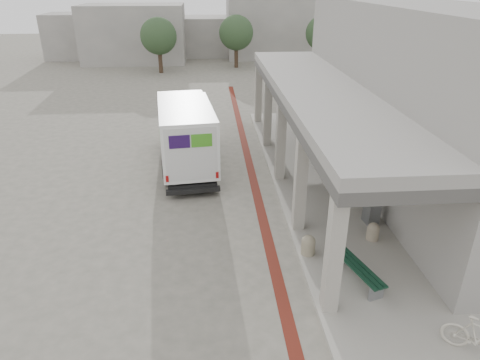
{
  "coord_description": "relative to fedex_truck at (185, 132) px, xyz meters",
  "views": [
    {
      "loc": [
        -0.82,
        -11.87,
        7.83
      ],
      "look_at": [
        0.18,
        1.25,
        1.6
      ],
      "focal_mm": 32.0,
      "sensor_mm": 36.0,
      "label": 1
    }
  ],
  "objects": [
    {
      "name": "fedex_truck",
      "position": [
        0.0,
        0.0,
        0.0
      ],
      "size": [
        2.9,
        7.19,
        2.99
      ],
      "rotation": [
        0.0,
        0.0,
        0.11
      ],
      "color": "black",
      "rests_on": "ground"
    },
    {
      "name": "transit_building",
      "position": [
        8.71,
        -1.94,
        1.81
      ],
      "size": [
        7.6,
        17.0,
        7.0
      ],
      "color": "gray",
      "rests_on": "ground"
    },
    {
      "name": "sidewalk",
      "position": [
        5.88,
        -6.44,
        -1.53
      ],
      "size": [
        4.4,
        28.0,
        0.12
      ],
      "primitive_type": "cube",
      "color": "#9F9A8F",
      "rests_on": "ground"
    },
    {
      "name": "tree_left",
      "position": [
        -3.12,
        21.56,
        1.59
      ],
      "size": [
        3.2,
        3.2,
        4.8
      ],
      "color": "#38281C",
      "rests_on": "ground"
    },
    {
      "name": "distant_backdrop",
      "position": [
        -0.96,
        29.44,
        1.11
      ],
      "size": [
        28.0,
        10.0,
        6.5
      ],
      "color": "gray",
      "rests_on": "ground"
    },
    {
      "name": "bench",
      "position": [
        5.07,
        -8.9,
        -1.13
      ],
      "size": [
        1.01,
        2.07,
        0.48
      ],
      "rotation": [
        0.0,
        0.0,
        0.3
      ],
      "color": "gray",
      "rests_on": "sidewalk"
    },
    {
      "name": "utility_cabinet",
      "position": [
        6.55,
        -5.87,
        -1.02
      ],
      "size": [
        0.46,
        0.58,
        0.9
      ],
      "primitive_type": "cube",
      "rotation": [
        0.0,
        0.0,
        0.1
      ],
      "color": "slate",
      "rests_on": "sidewalk"
    },
    {
      "name": "tree_right",
      "position": [
        11.88,
        22.56,
        1.59
      ],
      "size": [
        3.2,
        3.2,
        4.8
      ],
      "color": "#38281C",
      "rests_on": "ground"
    },
    {
      "name": "bollard_far",
      "position": [
        6.25,
        -6.89,
        -1.17
      ],
      "size": [
        0.4,
        0.4,
        0.6
      ],
      "color": "gray",
      "rests_on": "sidewalk"
    },
    {
      "name": "bollard_near",
      "position": [
        3.98,
        -7.53,
        -1.15
      ],
      "size": [
        0.43,
        0.43,
        0.64
      ],
      "color": "gray",
      "rests_on": "sidewalk"
    },
    {
      "name": "tree_mid",
      "position": [
        3.88,
        23.56,
        1.59
      ],
      "size": [
        3.2,
        3.2,
        4.8
      ],
      "color": "#38281C",
      "rests_on": "ground"
    },
    {
      "name": "bike_lane_stripe",
      "position": [
        2.88,
        -4.44,
        -1.59
      ],
      "size": [
        0.35,
        40.0,
        0.01
      ],
      "primitive_type": "cube",
      "color": "#581B11",
      "rests_on": "ground"
    },
    {
      "name": "ground",
      "position": [
        1.88,
        -6.44,
        -1.59
      ],
      "size": [
        120.0,
        120.0,
        0.0
      ],
      "primitive_type": "plane",
      "color": "#615E53",
      "rests_on": "ground"
    }
  ]
}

